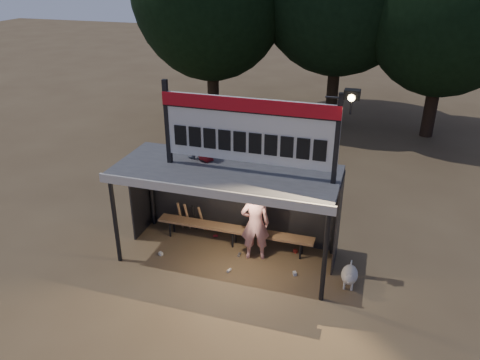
{
  "coord_description": "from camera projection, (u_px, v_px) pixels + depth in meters",
  "views": [
    {
      "loc": [
        3.08,
        -8.92,
        6.53
      ],
      "look_at": [
        0.2,
        0.4,
        1.9
      ],
      "focal_mm": 35.0,
      "sensor_mm": 36.0,
      "label": 1
    }
  ],
  "objects": [
    {
      "name": "bats",
      "position": [
        191.0,
        217.0,
        12.18
      ],
      "size": [
        0.68,
        0.35,
        0.84
      ],
      "color": "#996F47",
      "rests_on": "ground"
    },
    {
      "name": "child_a",
      "position": [
        194.0,
        136.0,
        10.72
      ],
      "size": [
        0.66,
        0.62,
        1.07
      ],
      "primitive_type": "imported",
      "rotation": [
        0.0,
        0.0,
        3.72
      ],
      "color": "slate",
      "rests_on": "dugout_shelter"
    },
    {
      "name": "dugout_shelter",
      "position": [
        230.0,
        184.0,
        10.74
      ],
      "size": [
        5.1,
        2.08,
        2.32
      ],
      "color": "#403F42",
      "rests_on": "ground"
    },
    {
      "name": "tree_right",
      "position": [
        450.0,
        0.0,
        16.82
      ],
      "size": [
        6.08,
        6.08,
        8.72
      ],
      "color": "black",
      "rests_on": "ground"
    },
    {
      "name": "dog",
      "position": [
        349.0,
        275.0,
        10.2
      ],
      "size": [
        0.36,
        0.81,
        0.49
      ],
      "color": "beige",
      "rests_on": "ground"
    },
    {
      "name": "litter",
      "position": [
        239.0,
        256.0,
        11.27
      ],
      "size": [
        3.38,
        1.43,
        0.08
      ],
      "color": "#A1241B",
      "rests_on": "ground"
    },
    {
      "name": "player",
      "position": [
        255.0,
        224.0,
        10.9
      ],
      "size": [
        0.78,
        0.62,
        1.86
      ],
      "primitive_type": "imported",
      "rotation": [
        0.0,
        0.0,
        3.42
      ],
      "color": "white",
      "rests_on": "ground"
    },
    {
      "name": "child_b",
      "position": [
        205.0,
        139.0,
        10.56
      ],
      "size": [
        0.6,
        0.57,
        1.04
      ],
      "primitive_type": "imported",
      "rotation": [
        0.0,
        0.0,
        2.48
      ],
      "color": "maroon",
      "rests_on": "dugout_shelter"
    },
    {
      "name": "bench",
      "position": [
        234.0,
        230.0,
        11.61
      ],
      "size": [
        4.0,
        0.35,
        0.48
      ],
      "color": "olive",
      "rests_on": "ground"
    },
    {
      "name": "scoreboard_assembly",
      "position": [
        251.0,
        129.0,
        9.74
      ],
      "size": [
        4.1,
        0.27,
        1.99
      ],
      "color": "black",
      "rests_on": "dugout_shelter"
    },
    {
      "name": "ground",
      "position": [
        227.0,
        256.0,
        11.32
      ],
      "size": [
        80.0,
        80.0,
        0.0
      ],
      "primitive_type": "plane",
      "color": "brown",
      "rests_on": "ground"
    }
  ]
}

